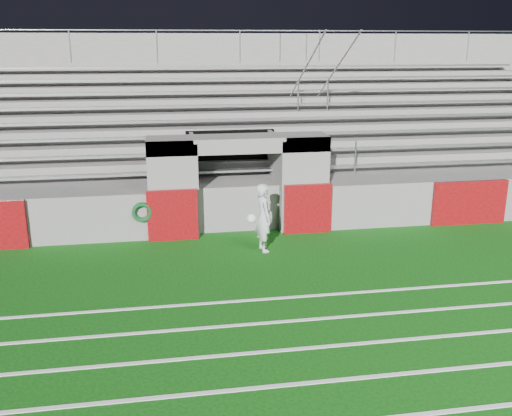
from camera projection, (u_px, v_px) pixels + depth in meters
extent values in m
plane|color=#0B460B|center=(261.00, 279.00, 12.43)|extent=(90.00, 90.00, 0.00)
cube|color=white|center=(306.00, 383.00, 8.64)|extent=(28.00, 0.09, 0.01)
cube|color=white|center=(291.00, 349.00, 9.59)|extent=(28.00, 0.09, 0.01)
cube|color=white|center=(279.00, 322.00, 10.54)|extent=(28.00, 0.09, 0.01)
cube|color=white|center=(269.00, 299.00, 11.48)|extent=(28.00, 0.09, 0.01)
cube|color=slate|center=(503.00, 199.00, 16.48)|extent=(10.60, 0.35, 1.25)
cube|color=slate|center=(171.00, 187.00, 15.10)|extent=(1.20, 1.00, 2.60)
cube|color=slate|center=(303.00, 181.00, 15.67)|extent=(1.20, 1.00, 2.60)
cube|color=black|center=(231.00, 172.00, 17.01)|extent=(2.60, 0.20, 2.50)
cube|color=slate|center=(194.00, 182.00, 15.78)|extent=(0.10, 2.20, 2.50)
cube|color=slate|center=(276.00, 179.00, 16.15)|extent=(0.10, 2.20, 2.50)
cube|color=slate|center=(238.00, 144.00, 15.08)|extent=(4.80, 1.00, 0.40)
cube|color=slate|center=(223.00, 161.00, 19.07)|extent=(26.00, 8.00, 0.20)
cube|color=slate|center=(223.00, 179.00, 19.25)|extent=(26.00, 8.00, 1.05)
cube|color=#5B070A|center=(173.00, 215.00, 14.75)|extent=(1.30, 0.15, 1.35)
cube|color=#5B070A|center=(308.00, 209.00, 15.32)|extent=(1.30, 0.15, 1.35)
cube|color=#5B070A|center=(469.00, 203.00, 16.08)|extent=(2.20, 0.15, 1.25)
cube|color=#989AA0|center=(234.00, 170.00, 16.21)|extent=(23.00, 0.28, 0.06)
cube|color=slate|center=(230.00, 165.00, 17.02)|extent=(24.00, 0.75, 0.38)
cube|color=#989AA0|center=(230.00, 152.00, 16.82)|extent=(23.00, 0.28, 0.06)
cube|color=slate|center=(227.00, 154.00, 17.68)|extent=(24.00, 0.75, 0.76)
cube|color=#989AA0|center=(227.00, 136.00, 17.42)|extent=(23.00, 0.28, 0.06)
cube|color=slate|center=(224.00, 144.00, 18.34)|extent=(24.00, 0.75, 1.14)
cube|color=#989AA0|center=(224.00, 120.00, 18.02)|extent=(23.00, 0.28, 0.06)
cube|color=slate|center=(222.00, 135.00, 19.00)|extent=(24.00, 0.75, 1.52)
cube|color=#989AA0|center=(222.00, 105.00, 18.63)|extent=(23.00, 0.28, 0.06)
cube|color=slate|center=(219.00, 126.00, 19.65)|extent=(24.00, 0.75, 1.90)
cube|color=#989AA0|center=(219.00, 92.00, 19.23)|extent=(23.00, 0.28, 0.06)
cube|color=slate|center=(217.00, 118.00, 20.31)|extent=(24.00, 0.75, 2.28)
cube|color=#989AA0|center=(217.00, 79.00, 19.83)|extent=(23.00, 0.28, 0.06)
cube|color=slate|center=(215.00, 110.00, 20.97)|extent=(24.00, 0.75, 2.66)
cube|color=#989AA0|center=(214.00, 67.00, 20.44)|extent=(23.00, 0.28, 0.06)
cube|color=slate|center=(213.00, 106.00, 21.59)|extent=(26.00, 0.60, 5.29)
cylinder|color=#A5A8AD|center=(322.00, 160.00, 16.27)|extent=(0.05, 0.05, 1.00)
cylinder|color=#A5A8AD|center=(298.00, 96.00, 18.68)|extent=(0.05, 0.05, 1.00)
cylinder|color=#A5A8AD|center=(280.00, 47.00, 21.10)|extent=(0.05, 0.05, 1.00)
cylinder|color=#A5A8AD|center=(299.00, 81.00, 18.54)|extent=(0.05, 6.02, 3.08)
cylinder|color=#A5A8AD|center=(355.00, 159.00, 16.43)|extent=(0.05, 0.05, 1.00)
cylinder|color=#A5A8AD|center=(328.00, 96.00, 18.84)|extent=(0.05, 0.05, 1.00)
cylinder|color=#A5A8AD|center=(306.00, 47.00, 21.26)|extent=(0.05, 0.05, 1.00)
cylinder|color=#A5A8AD|center=(328.00, 80.00, 18.70)|extent=(0.05, 6.02, 3.08)
cylinder|color=#A5A8AD|center=(70.00, 46.00, 19.90)|extent=(0.05, 0.05, 1.10)
cylinder|color=#A5A8AD|center=(157.00, 46.00, 20.37)|extent=(0.05, 0.05, 1.10)
cylinder|color=#A5A8AD|center=(240.00, 46.00, 20.85)|extent=(0.05, 0.05, 1.10)
cylinder|color=#A5A8AD|center=(319.00, 46.00, 21.32)|extent=(0.05, 0.05, 1.10)
cylinder|color=#A5A8AD|center=(395.00, 46.00, 21.80)|extent=(0.05, 0.05, 1.10)
cylinder|color=#A5A8AD|center=(468.00, 46.00, 22.27)|extent=(0.05, 0.05, 1.10)
cylinder|color=#A5A8AD|center=(212.00, 30.00, 20.54)|extent=(24.00, 0.05, 0.05)
imported|color=#B4BBBF|center=(264.00, 217.00, 13.95)|extent=(0.50, 0.68, 1.70)
sphere|color=white|center=(251.00, 218.00, 13.72)|extent=(0.24, 0.24, 0.24)
torus|color=#0D4514|center=(142.00, 211.00, 14.59)|extent=(0.50, 0.09, 0.50)
torus|color=#0D421D|center=(142.00, 213.00, 14.55)|extent=(0.52, 0.10, 0.52)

